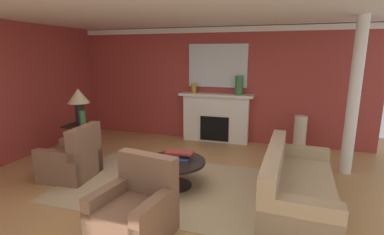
% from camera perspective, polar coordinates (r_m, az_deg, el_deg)
% --- Properties ---
extents(ground_plane, '(8.95, 8.95, 0.00)m').
position_cam_1_polar(ground_plane, '(4.65, -5.49, -14.86)').
color(ground_plane, tan).
extents(wall_fireplace, '(7.48, 0.12, 2.77)m').
position_cam_1_polar(wall_fireplace, '(7.19, 4.04, 6.52)').
color(wall_fireplace, '#9E3833').
rests_on(wall_fireplace, ground_plane).
extents(ceiling_panel, '(7.48, 6.80, 0.06)m').
position_cam_1_polar(ceiling_panel, '(4.46, -4.71, 21.08)').
color(ceiling_panel, white).
extents(crown_moulding, '(7.48, 0.08, 0.12)m').
position_cam_1_polar(crown_moulding, '(7.09, 4.05, 17.01)').
color(crown_moulding, white).
extents(area_rug, '(3.73, 2.26, 0.01)m').
position_cam_1_polar(area_rug, '(4.87, -3.42, -13.42)').
color(area_rug, tan).
rests_on(area_rug, ground_plane).
extents(fireplace, '(1.80, 0.35, 1.19)m').
position_cam_1_polar(fireplace, '(7.08, 4.72, -0.32)').
color(fireplace, white).
rests_on(fireplace, ground_plane).
extents(mantel_mirror, '(1.44, 0.04, 1.03)m').
position_cam_1_polar(mantel_mirror, '(7.03, 5.13, 10.22)').
color(mantel_mirror, silver).
extents(sofa, '(1.02, 2.15, 0.85)m').
position_cam_1_polar(sofa, '(4.38, 19.80, -13.12)').
color(sofa, tan).
rests_on(sofa, ground_plane).
extents(armchair_near_window, '(0.85, 0.85, 0.95)m').
position_cam_1_polar(armchair_near_window, '(5.49, -22.78, -7.97)').
color(armchair_near_window, brown).
rests_on(armchair_near_window, ground_plane).
extents(armchair_facing_fireplace, '(0.92, 0.92, 0.95)m').
position_cam_1_polar(armchair_facing_fireplace, '(3.62, -11.24, -18.07)').
color(armchair_facing_fireplace, brown).
rests_on(armchair_facing_fireplace, ground_plane).
extents(coffee_table, '(1.00, 1.00, 0.45)m').
position_cam_1_polar(coffee_table, '(4.74, -3.47, -9.84)').
color(coffee_table, black).
rests_on(coffee_table, ground_plane).
extents(side_table, '(0.56, 0.56, 0.70)m').
position_cam_1_polar(side_table, '(6.50, -21.05, -3.82)').
color(side_table, black).
rests_on(side_table, ground_plane).
extents(table_lamp, '(0.44, 0.44, 0.75)m').
position_cam_1_polar(table_lamp, '(6.33, -21.64, 3.37)').
color(table_lamp, black).
rests_on(table_lamp, side_table).
extents(vase_mantel_left, '(0.13, 0.13, 0.25)m').
position_cam_1_polar(vase_mantel_left, '(7.05, 0.35, 5.87)').
color(vase_mantel_left, '#B7892D').
rests_on(vase_mantel_left, fireplace).
extents(vase_tall_corner, '(0.27, 0.27, 0.83)m').
position_cam_1_polar(vase_tall_corner, '(6.69, 20.66, -3.20)').
color(vase_tall_corner, beige).
rests_on(vase_tall_corner, ground_plane).
extents(vase_on_side_table, '(0.13, 0.13, 0.32)m').
position_cam_1_polar(vase_on_side_table, '(6.21, -20.97, -0.17)').
color(vase_on_side_table, '#33703D').
rests_on(vase_on_side_table, side_table).
extents(vase_mantel_right, '(0.18, 0.18, 0.45)m').
position_cam_1_polar(vase_mantel_right, '(6.80, 9.31, 6.33)').
color(vase_mantel_right, '#33703D').
rests_on(vase_mantel_right, fireplace).
extents(book_red_cover, '(0.28, 0.23, 0.04)m').
position_cam_1_polar(book_red_cover, '(4.68, -2.14, -8.37)').
color(book_red_cover, navy).
rests_on(book_red_cover, coffee_table).
extents(book_art_folio, '(0.26, 0.22, 0.06)m').
position_cam_1_polar(book_art_folio, '(4.84, -3.88, -7.04)').
color(book_art_folio, maroon).
rests_on(book_art_folio, coffee_table).
extents(book_small_novel, '(0.23, 0.19, 0.03)m').
position_cam_1_polar(book_small_novel, '(4.68, -1.19, -7.13)').
color(book_small_novel, maroon).
rests_on(book_small_novel, coffee_table).
extents(column_white, '(0.20, 0.20, 2.77)m').
position_cam_1_polar(column_white, '(5.74, 29.52, 3.40)').
color(column_white, white).
rests_on(column_white, ground_plane).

